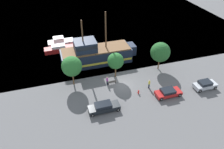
{
  "coord_description": "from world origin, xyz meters",
  "views": [
    {
      "loc": [
        -10.97,
        -29.4,
        24.62
      ],
      "look_at": [
        -1.28,
        2.0,
        1.2
      ],
      "focal_mm": 35.0,
      "sensor_mm": 36.0,
      "label": 1
    }
  ],
  "objects_px": {
    "parked_car_curb_mid": "(104,107)",
    "pedestrian_walking_near": "(149,84)",
    "moored_boat_dockside": "(60,41)",
    "parked_car_curb_rear": "(168,92)",
    "moored_boat_outer": "(61,49)",
    "parked_car_curb_front": "(205,85)",
    "fire_hydrant": "(139,92)",
    "pedestrian_walking_far": "(107,81)",
    "bench_promenade_east": "(112,82)",
    "pirate_ship": "(96,54)"
  },
  "relations": [
    {
      "from": "pirate_ship",
      "to": "moored_boat_outer",
      "type": "distance_m",
      "value": 9.53
    },
    {
      "from": "parked_car_curb_front",
      "to": "moored_boat_outer",
      "type": "bearing_deg",
      "value": 137.35
    },
    {
      "from": "parked_car_curb_mid",
      "to": "pedestrian_walking_near",
      "type": "height_order",
      "value": "pedestrian_walking_near"
    },
    {
      "from": "parked_car_curb_mid",
      "to": "pedestrian_walking_near",
      "type": "xyz_separation_m",
      "value": [
        9.18,
        3.11,
        0.16
      ]
    },
    {
      "from": "parked_car_curb_rear",
      "to": "bench_promenade_east",
      "type": "xyz_separation_m",
      "value": [
        -8.15,
        5.87,
        -0.24
      ]
    },
    {
      "from": "pedestrian_walking_far",
      "to": "pedestrian_walking_near",
      "type": "bearing_deg",
      "value": -24.63
    },
    {
      "from": "moored_boat_dockside",
      "to": "parked_car_curb_front",
      "type": "height_order",
      "value": "moored_boat_dockside"
    },
    {
      "from": "fire_hydrant",
      "to": "parked_car_curb_rear",
      "type": "bearing_deg",
      "value": -22.97
    },
    {
      "from": "parked_car_curb_front",
      "to": "parked_car_curb_rear",
      "type": "height_order",
      "value": "parked_car_curb_front"
    },
    {
      "from": "moored_boat_outer",
      "to": "parked_car_curb_rear",
      "type": "relative_size",
      "value": 1.69
    },
    {
      "from": "moored_boat_dockside",
      "to": "pedestrian_walking_far",
      "type": "xyz_separation_m",
      "value": [
        6.4,
        -18.6,
        0.19
      ]
    },
    {
      "from": "moored_boat_dockside",
      "to": "parked_car_curb_rear",
      "type": "bearing_deg",
      "value": -57.89
    },
    {
      "from": "moored_boat_outer",
      "to": "pedestrian_walking_near",
      "type": "xyz_separation_m",
      "value": [
        13.47,
        -18.09,
        0.23
      ]
    },
    {
      "from": "parked_car_curb_rear",
      "to": "fire_hydrant",
      "type": "height_order",
      "value": "parked_car_curb_rear"
    },
    {
      "from": "moored_boat_outer",
      "to": "fire_hydrant",
      "type": "distance_m",
      "value": 22.0
    },
    {
      "from": "parked_car_curb_mid",
      "to": "pedestrian_walking_far",
      "type": "xyz_separation_m",
      "value": [
        2.35,
        6.25,
        0.13
      ]
    },
    {
      "from": "pirate_ship",
      "to": "pedestrian_walking_near",
      "type": "distance_m",
      "value": 13.27
    },
    {
      "from": "parked_car_curb_front",
      "to": "parked_car_curb_mid",
      "type": "bearing_deg",
      "value": -179.66
    },
    {
      "from": "parked_car_curb_front",
      "to": "pedestrian_walking_near",
      "type": "relative_size",
      "value": 2.35
    },
    {
      "from": "moored_boat_outer",
      "to": "pedestrian_walking_near",
      "type": "relative_size",
      "value": 4.33
    },
    {
      "from": "pedestrian_walking_far",
      "to": "moored_boat_dockside",
      "type": "bearing_deg",
      "value": 108.98
    },
    {
      "from": "moored_boat_outer",
      "to": "pedestrian_walking_far",
      "type": "height_order",
      "value": "pedestrian_walking_far"
    },
    {
      "from": "parked_car_curb_rear",
      "to": "moored_boat_dockside",
      "type": "bearing_deg",
      "value": 122.11
    },
    {
      "from": "bench_promenade_east",
      "to": "pedestrian_walking_near",
      "type": "height_order",
      "value": "pedestrian_walking_near"
    },
    {
      "from": "parked_car_curb_rear",
      "to": "bench_promenade_east",
      "type": "relative_size",
      "value": 2.91
    },
    {
      "from": "parked_car_curb_front",
      "to": "parked_car_curb_rear",
      "type": "bearing_deg",
      "value": 178.89
    },
    {
      "from": "pirate_ship",
      "to": "bench_promenade_east",
      "type": "xyz_separation_m",
      "value": [
        1.04,
        -8.22,
        -1.54
      ]
    },
    {
      "from": "parked_car_curb_front",
      "to": "pedestrian_walking_near",
      "type": "height_order",
      "value": "pedestrian_walking_near"
    },
    {
      "from": "parked_car_curb_mid",
      "to": "parked_car_curb_rear",
      "type": "height_order",
      "value": "parked_car_curb_mid"
    },
    {
      "from": "parked_car_curb_front",
      "to": "fire_hydrant",
      "type": "xyz_separation_m",
      "value": [
        -11.81,
        2.09,
        -0.34
      ]
    },
    {
      "from": "pedestrian_walking_near",
      "to": "parked_car_curb_mid",
      "type": "bearing_deg",
      "value": -161.26
    },
    {
      "from": "bench_promenade_east",
      "to": "parked_car_curb_front",
      "type": "bearing_deg",
      "value": -21.37
    },
    {
      "from": "pedestrian_walking_near",
      "to": "pedestrian_walking_far",
      "type": "bearing_deg",
      "value": 155.37
    },
    {
      "from": "moored_boat_dockside",
      "to": "parked_car_curb_mid",
      "type": "bearing_deg",
      "value": -80.74
    },
    {
      "from": "parked_car_curb_mid",
      "to": "fire_hydrant",
      "type": "relative_size",
      "value": 6.49
    },
    {
      "from": "pedestrian_walking_near",
      "to": "bench_promenade_east",
      "type": "bearing_deg",
      "value": 153.14
    },
    {
      "from": "bench_promenade_east",
      "to": "pedestrian_walking_near",
      "type": "relative_size",
      "value": 0.88
    },
    {
      "from": "bench_promenade_east",
      "to": "pedestrian_walking_near",
      "type": "xyz_separation_m",
      "value": [
        5.95,
        -3.01,
        0.45
      ]
    },
    {
      "from": "pirate_ship",
      "to": "pedestrian_walking_near",
      "type": "xyz_separation_m",
      "value": [
        6.99,
        -11.23,
        -1.09
      ]
    },
    {
      "from": "moored_boat_outer",
      "to": "parked_car_curb_rear",
      "type": "height_order",
      "value": "moored_boat_outer"
    },
    {
      "from": "moored_boat_dockside",
      "to": "bench_promenade_east",
      "type": "bearing_deg",
      "value": -68.74
    },
    {
      "from": "moored_boat_dockside",
      "to": "parked_car_curb_rear",
      "type": "distance_m",
      "value": 29.04
    },
    {
      "from": "parked_car_curb_mid",
      "to": "pedestrian_walking_far",
      "type": "height_order",
      "value": "pedestrian_walking_far"
    },
    {
      "from": "parked_car_curb_mid",
      "to": "pedestrian_walking_far",
      "type": "bearing_deg",
      "value": 69.41
    },
    {
      "from": "pedestrian_walking_near",
      "to": "pedestrian_walking_far",
      "type": "distance_m",
      "value": 7.52
    },
    {
      "from": "moored_boat_dockside",
      "to": "pedestrian_walking_near",
      "type": "height_order",
      "value": "moored_boat_dockside"
    },
    {
      "from": "moored_boat_outer",
      "to": "parked_car_curb_mid",
      "type": "relative_size",
      "value": 1.51
    },
    {
      "from": "moored_boat_outer",
      "to": "pedestrian_walking_far",
      "type": "bearing_deg",
      "value": -66.06
    },
    {
      "from": "moored_boat_outer",
      "to": "parked_car_curb_rear",
      "type": "bearing_deg",
      "value": -53.2
    },
    {
      "from": "bench_promenade_east",
      "to": "pedestrian_walking_far",
      "type": "distance_m",
      "value": 0.99
    }
  ]
}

